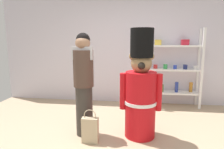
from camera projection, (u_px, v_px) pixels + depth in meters
name	position (u px, v px, depth m)	size (l,w,h in m)	color
ground_plane	(122.00, 146.00, 2.88)	(6.40, 6.40, 0.00)	tan
back_wall	(130.00, 50.00, 4.81)	(6.40, 0.12, 2.60)	silver
merchandise_shelf	(170.00, 69.00, 4.54)	(1.37, 0.35, 1.80)	white
teddy_bear_guard	(141.00, 91.00, 3.08)	(0.66, 0.50, 1.70)	red
person_shopper	(84.00, 82.00, 3.12)	(0.33, 0.32, 1.64)	#38332D
shopping_bag	(90.00, 130.00, 2.96)	(0.25, 0.11, 0.52)	#C1AD89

